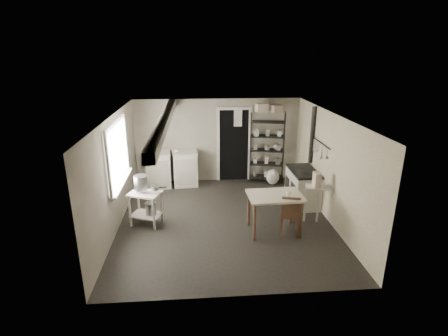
{
  "coord_description": "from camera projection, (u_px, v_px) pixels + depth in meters",
  "views": [
    {
      "loc": [
        -0.57,
        -6.84,
        3.55
      ],
      "look_at": [
        0.0,
        0.3,
        1.1
      ],
      "focal_mm": 28.0,
      "sensor_mm": 36.0,
      "label": 1
    }
  ],
  "objects": [
    {
      "name": "storage_box_b",
      "position": [
        276.0,
        111.0,
        9.23
      ],
      "size": [
        0.37,
        0.35,
        0.19
      ],
      "primitive_type": "cube",
      "rotation": [
        0.0,
        0.0,
        0.37
      ],
      "color": "beige",
      "rests_on": "shelf_rack"
    },
    {
      "name": "prep_table",
      "position": [
        146.0,
        207.0,
        7.33
      ],
      "size": [
        0.76,
        0.65,
        0.73
      ],
      "primitive_type": null,
      "rotation": [
        0.0,
        0.0,
        -0.36
      ],
      "color": "beige",
      "rests_on": "ground"
    },
    {
      "name": "side_ledge",
      "position": [
        317.0,
        204.0,
        7.42
      ],
      "size": [
        0.59,
        0.4,
        0.82
      ],
      "primitive_type": null,
      "rotation": [
        0.0,
        0.0,
        -0.22
      ],
      "color": "beige",
      "rests_on": "ground"
    },
    {
      "name": "shelf_jar",
      "position": [
        257.0,
        134.0,
        9.41
      ],
      "size": [
        0.12,
        0.12,
        0.19
      ],
      "primitive_type": "imported",
      "rotation": [
        0.0,
        0.0,
        0.41
      ],
      "color": "white",
      "rests_on": "shelf_rack"
    },
    {
      "name": "bucket",
      "position": [
        151.0,
        208.0,
        7.31
      ],
      "size": [
        0.31,
        0.31,
        0.26
      ],
      "primitive_type": "cylinder",
      "rotation": [
        0.0,
        0.0,
        -0.41
      ],
      "color": "#AFAFB1",
      "rests_on": "prep_table"
    },
    {
      "name": "wall_front",
      "position": [
        240.0,
        229.0,
        4.91
      ],
      "size": [
        4.5,
        0.02,
        2.3
      ],
      "primitive_type": "cube",
      "color": "#9E9686",
      "rests_on": "ground"
    },
    {
      "name": "utensil_rail",
      "position": [
        320.0,
        142.0,
        7.88
      ],
      "size": [
        0.06,
        1.2,
        0.44
      ],
      "primitive_type": null,
      "color": "#AFAFB1",
      "rests_on": "wall_right"
    },
    {
      "name": "wall_right",
      "position": [
        330.0,
        168.0,
        7.44
      ],
      "size": [
        0.02,
        5.0,
        2.3
      ],
      "primitive_type": "cube",
      "color": "#9E9686",
      "rests_on": "ground"
    },
    {
      "name": "counter_cup",
      "position": [
        159.0,
        153.0,
        9.15
      ],
      "size": [
        0.15,
        0.15,
        0.09
      ],
      "primitive_type": "imported",
      "rotation": [
        0.0,
        0.0,
        0.28
      ],
      "color": "white",
      "rests_on": "base_cabinets"
    },
    {
      "name": "shelf_rack",
      "position": [
        267.0,
        149.0,
        9.59
      ],
      "size": [
        0.99,
        0.54,
        1.97
      ],
      "primitive_type": null,
      "rotation": [
        0.0,
        0.0,
        -0.2
      ],
      "color": "black",
      "rests_on": "ground"
    },
    {
      "name": "doorway",
      "position": [
        234.0,
        146.0,
        9.69
      ],
      "size": [
        0.96,
        0.1,
        2.08
      ],
      "primitive_type": null,
      "color": "beige",
      "rests_on": "ground"
    },
    {
      "name": "work_table",
      "position": [
        274.0,
        214.0,
        7.05
      ],
      "size": [
        1.1,
        0.79,
        0.81
      ],
      "primitive_type": null,
      "rotation": [
        0.0,
        0.0,
        0.04
      ],
      "color": "beige",
      "rests_on": "ground"
    },
    {
      "name": "floor",
      "position": [
        225.0,
        220.0,
        7.64
      ],
      "size": [
        5.0,
        5.0,
        0.0
      ],
      "primitive_type": "plane",
      "color": "black",
      "rests_on": "ground"
    },
    {
      "name": "stockpot",
      "position": [
        141.0,
        183.0,
        7.19
      ],
      "size": [
        0.37,
        0.37,
        0.3
      ],
      "primitive_type": "cylinder",
      "rotation": [
        0.0,
        0.0,
        -0.42
      ],
      "color": "#AFAFB1",
      "rests_on": "prep_table"
    },
    {
      "name": "table_cup",
      "position": [
        288.0,
        197.0,
        6.84
      ],
      "size": [
        0.12,
        0.12,
        0.1
      ],
      "primitive_type": "imported",
      "rotation": [
        0.0,
        0.0,
        -0.14
      ],
      "color": "white",
      "rests_on": "work_table"
    },
    {
      "name": "wall_left",
      "position": [
        115.0,
        173.0,
        7.1
      ],
      "size": [
        0.02,
        5.0,
        2.3
      ],
      "primitive_type": "cube",
      "color": "#9E9686",
      "rests_on": "ground"
    },
    {
      "name": "wallpaper_panel",
      "position": [
        330.0,
        168.0,
        7.44
      ],
      "size": [
        0.01,
        5.0,
        2.3
      ],
      "primitive_type": null,
      "color": "beige",
      "rests_on": "wall_right"
    },
    {
      "name": "ceiling_beam",
      "position": [
        164.0,
        121.0,
        6.84
      ],
      "size": [
        0.18,
        5.0,
        0.18
      ],
      "primitive_type": null,
      "color": "beige",
      "rests_on": "ceiling"
    },
    {
      "name": "stovepipe",
      "position": [
        312.0,
        135.0,
        8.35
      ],
      "size": [
        0.14,
        0.14,
        1.46
      ],
      "primitive_type": null,
      "rotation": [
        0.0,
        0.0,
        0.26
      ],
      "color": "black",
      "rests_on": "stove"
    },
    {
      "name": "flour_sack",
      "position": [
        273.0,
        176.0,
        9.59
      ],
      "size": [
        0.38,
        0.33,
        0.43
      ],
      "primitive_type": "ellipsoid",
      "rotation": [
        0.0,
        0.0,
        0.08
      ],
      "color": "beige",
      "rests_on": "ground"
    },
    {
      "name": "stove",
      "position": [
        303.0,
        186.0,
        8.33
      ],
      "size": [
        0.62,
        1.09,
        0.85
      ],
      "primitive_type": null,
      "rotation": [
        0.0,
        0.0,
        0.02
      ],
      "color": "beige",
      "rests_on": "ground"
    },
    {
      "name": "ceiling",
      "position": [
        225.0,
        116.0,
        6.9
      ],
      "size": [
        5.0,
        5.0,
        0.0
      ],
      "primitive_type": "plane",
      "rotation": [
        3.14,
        0.0,
        0.0
      ],
      "color": "silver",
      "rests_on": "wall_back"
    },
    {
      "name": "floor_crock",
      "position": [
        290.0,
        216.0,
        7.65
      ],
      "size": [
        0.13,
        0.13,
        0.14
      ],
      "primitive_type": "cylinder",
      "rotation": [
        0.0,
        0.0,
        0.18
      ],
      "color": "white",
      "rests_on": "ground"
    },
    {
      "name": "window",
      "position": [
        117.0,
        154.0,
        7.18
      ],
      "size": [
        0.12,
        1.76,
        1.28
      ],
      "primitive_type": null,
      "color": "beige",
      "rests_on": "wall_left"
    },
    {
      "name": "storage_box_a",
      "position": [
        262.0,
        110.0,
        9.23
      ],
      "size": [
        0.35,
        0.32,
        0.22
      ],
      "primitive_type": "cube",
      "rotation": [
        0.0,
        0.0,
        0.14
      ],
      "color": "beige",
      "rests_on": "shelf_rack"
    },
    {
      "name": "saucepan",
      "position": [
        155.0,
        188.0,
        7.17
      ],
      "size": [
        0.21,
        0.21,
        0.09
      ],
      "primitive_type": "cylinder",
      "rotation": [
        0.0,
        0.0,
        0.35
      ],
      "color": "#AFAFB1",
      "rests_on": "prep_table"
    },
    {
      "name": "mixing_bowl",
      "position": [
        176.0,
        152.0,
        9.24
      ],
      "size": [
        0.31,
        0.31,
        0.06
      ],
      "primitive_type": "imported",
      "rotation": [
        0.0,
        0.0,
        -0.26
      ],
      "color": "white",
      "rests_on": "base_cabinets"
    },
    {
      "name": "wall_back",
      "position": [
        218.0,
        141.0,
        9.63
      ],
      "size": [
        4.5,
        0.02,
        2.3
      ],
      "primitive_type": "cube",
      "color": "#9E9686",
      "rests_on": "ground"
    },
    {
      "name": "chair",
      "position": [
        290.0,
        211.0,
        6.96
      ],
      "size": [
        0.43,
        0.44,
        0.86
      ],
      "primitive_type": null,
      "rotation": [
        0.0,
        0.0,
        -0.23
      ],
      "color": "brown",
      "rests_on": "ground"
    },
    {
      "name": "oats_box",
      "position": [
        317.0,
        178.0,
        7.22
      ],
      "size": [
        0.13,
        0.21,
        0.31
      ],
      "primitive_type": "cube",
      "rotation": [
        0.0,
        0.0,
        -0.02
      ],
      "color": "beige",
      "rests_on": "side_ledge"
    },
    {
      "name": "base_cabinets",
      "position": [
        172.0,
        169.0,
        9.46
      ],
      "size": [
        1.47,
        0.72,
        0.94
      ],
      "primitive_type": null,
      "rotation": [
        0.0,
        0.0,
        0.08
      ],
      "color": "beige",
      "rests_on": "ground"
    }
  ]
}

